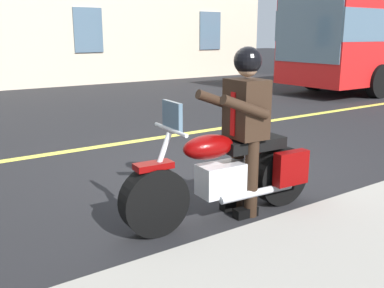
# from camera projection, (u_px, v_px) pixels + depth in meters

# --- Properties ---
(ground_plane) EXTENTS (80.00, 80.00, 0.00)m
(ground_plane) POSITION_uv_depth(u_px,v_px,m) (201.00, 169.00, 6.15)
(ground_plane) COLOR black
(lane_center_stripe) EXTENTS (60.00, 0.16, 0.01)m
(lane_center_stripe) POSITION_uv_depth(u_px,v_px,m) (136.00, 141.00, 7.75)
(lane_center_stripe) COLOR #E5DB4C
(lane_center_stripe) RESTS_ON ground_plane
(motorcycle_main) EXTENTS (2.22, 0.68, 1.26)m
(motorcycle_main) POSITION_uv_depth(u_px,v_px,m) (229.00, 175.00, 4.47)
(motorcycle_main) COLOR black
(motorcycle_main) RESTS_ON ground_plane
(rider_main) EXTENTS (0.65, 0.58, 1.74)m
(rider_main) POSITION_uv_depth(u_px,v_px,m) (245.00, 117.00, 4.42)
(rider_main) COLOR black
(rider_main) RESTS_ON ground_plane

